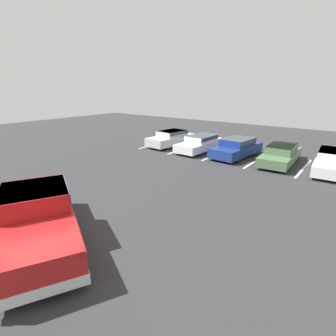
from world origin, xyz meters
name	(u,v)px	position (x,y,z in m)	size (l,w,h in m)	color
ground_plane	(43,237)	(0.00, 0.00, 0.00)	(60.00, 60.00, 0.00)	#2D2D30
stall_stripe_a	(157,144)	(-6.19, 13.35, 0.00)	(0.12, 4.53, 0.01)	white
stall_stripe_b	(185,149)	(-3.34, 13.35, 0.00)	(0.12, 4.53, 0.01)	white
stall_stripe_c	(218,154)	(-0.50, 13.35, 0.00)	(0.12, 4.53, 0.01)	white
stall_stripe_d	(257,160)	(2.35, 13.35, 0.00)	(0.12, 4.53, 0.01)	white
stall_stripe_e	(304,168)	(5.20, 13.35, 0.00)	(0.12, 4.53, 0.01)	white
pickup_truck	(38,218)	(0.33, -0.20, 0.89)	(5.84, 4.29, 1.76)	#A51919
parked_sedan_a	(172,138)	(-4.79, 13.56, 0.66)	(2.17, 4.47, 1.25)	#B7BABF
parked_sedan_b	(201,143)	(-1.96, 13.42, 0.63)	(1.93, 4.63, 1.18)	silver
parked_sedan_c	(237,147)	(0.86, 13.47, 0.68)	(2.26, 4.54, 1.28)	navy
parked_sedan_d	(281,154)	(3.74, 13.57, 0.62)	(1.89, 4.73, 1.16)	#4C6B47
parked_sedan_e	(334,160)	(6.62, 13.62, 0.66)	(2.11, 4.81, 1.24)	silver
wheel_stop_curb	(240,147)	(0.06, 16.09, 0.07)	(1.60, 0.20, 0.14)	#B7B2A8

